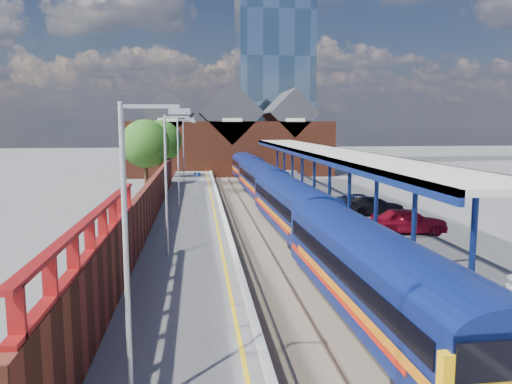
{
  "coord_description": "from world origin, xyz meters",
  "views": [
    {
      "loc": [
        -4.93,
        -18.7,
        7.52
      ],
      "look_at": [
        -0.7,
        17.46,
        2.6
      ],
      "focal_mm": 35.0,
      "sensor_mm": 36.0,
      "label": 1
    }
  ],
  "objects_px": {
    "lamp_post_c": "(180,156)",
    "parked_car_dark": "(374,206)",
    "platform_sign": "(197,182)",
    "parked_car_blue": "(362,202)",
    "lamp_post_b": "(169,177)",
    "lamp_post_a": "(132,243)",
    "train": "(273,188)",
    "lamp_post_d": "(185,147)",
    "parked_car_red": "(409,221)"
  },
  "relations": [
    {
      "from": "lamp_post_d",
      "to": "parked_car_blue",
      "type": "relative_size",
      "value": 1.59
    },
    {
      "from": "lamp_post_c",
      "to": "parked_car_blue",
      "type": "relative_size",
      "value": 1.59
    },
    {
      "from": "train",
      "to": "lamp_post_b",
      "type": "height_order",
      "value": "lamp_post_b"
    },
    {
      "from": "lamp_post_a",
      "to": "lamp_post_b",
      "type": "height_order",
      "value": "same"
    },
    {
      "from": "lamp_post_b",
      "to": "parked_car_dark",
      "type": "bearing_deg",
      "value": 35.1
    },
    {
      "from": "parked_car_dark",
      "to": "lamp_post_d",
      "type": "bearing_deg",
      "value": 32.56
    },
    {
      "from": "lamp_post_a",
      "to": "lamp_post_c",
      "type": "bearing_deg",
      "value": 90.0
    },
    {
      "from": "train",
      "to": "lamp_post_b",
      "type": "bearing_deg",
      "value": -114.23
    },
    {
      "from": "platform_sign",
      "to": "parked_car_blue",
      "type": "relative_size",
      "value": 0.57
    },
    {
      "from": "lamp_post_c",
      "to": "lamp_post_a",
      "type": "bearing_deg",
      "value": -90.0
    },
    {
      "from": "lamp_post_b",
      "to": "parked_car_blue",
      "type": "relative_size",
      "value": 1.59
    },
    {
      "from": "lamp_post_d",
      "to": "parked_car_red",
      "type": "relative_size",
      "value": 1.55
    },
    {
      "from": "parked_car_red",
      "to": "parked_car_dark",
      "type": "bearing_deg",
      "value": 7.05
    },
    {
      "from": "parked_car_dark",
      "to": "lamp_post_c",
      "type": "bearing_deg",
      "value": 66.78
    },
    {
      "from": "train",
      "to": "parked_car_red",
      "type": "distance_m",
      "value": 15.11
    },
    {
      "from": "train",
      "to": "platform_sign",
      "type": "distance_m",
      "value": 6.54
    },
    {
      "from": "parked_car_blue",
      "to": "lamp_post_c",
      "type": "bearing_deg",
      "value": 88.63
    },
    {
      "from": "lamp_post_b",
      "to": "parked_car_red",
      "type": "xyz_separation_m",
      "value": [
        14.07,
        3.68,
        -3.22
      ]
    },
    {
      "from": "lamp_post_c",
      "to": "parked_car_dark",
      "type": "bearing_deg",
      "value": -22.96
    },
    {
      "from": "train",
      "to": "lamp_post_d",
      "type": "height_order",
      "value": "lamp_post_d"
    },
    {
      "from": "lamp_post_c",
      "to": "train",
      "type": "bearing_deg",
      "value": 10.47
    },
    {
      "from": "parked_car_blue",
      "to": "platform_sign",
      "type": "bearing_deg",
      "value": 79.14
    },
    {
      "from": "parked_car_red",
      "to": "platform_sign",
      "type": "bearing_deg",
      "value": 49.86
    },
    {
      "from": "lamp_post_a",
      "to": "parked_car_blue",
      "type": "height_order",
      "value": "lamp_post_a"
    },
    {
      "from": "lamp_post_c",
      "to": "parked_car_red",
      "type": "relative_size",
      "value": 1.55
    },
    {
      "from": "train",
      "to": "parked_car_red",
      "type": "relative_size",
      "value": 14.64
    },
    {
      "from": "lamp_post_b",
      "to": "train",
      "type": "bearing_deg",
      "value": 65.77
    },
    {
      "from": "lamp_post_a",
      "to": "platform_sign",
      "type": "xyz_separation_m",
      "value": [
        1.36,
        32.0,
        -2.3
      ]
    },
    {
      "from": "lamp_post_b",
      "to": "lamp_post_a",
      "type": "bearing_deg",
      "value": -90.0
    },
    {
      "from": "parked_car_red",
      "to": "parked_car_blue",
      "type": "height_order",
      "value": "parked_car_red"
    },
    {
      "from": "parked_car_blue",
      "to": "parked_car_dark",
      "type": "bearing_deg",
      "value": -158.39
    },
    {
      "from": "lamp_post_b",
      "to": "platform_sign",
      "type": "relative_size",
      "value": 2.8
    },
    {
      "from": "train",
      "to": "lamp_post_d",
      "type": "distance_m",
      "value": 16.78
    },
    {
      "from": "lamp_post_c",
      "to": "platform_sign",
      "type": "xyz_separation_m",
      "value": [
        1.36,
        2.0,
        -2.3
      ]
    },
    {
      "from": "train",
      "to": "parked_car_blue",
      "type": "xyz_separation_m",
      "value": [
        6.1,
        -5.44,
        -0.51
      ]
    },
    {
      "from": "lamp_post_d",
      "to": "parked_car_dark",
      "type": "bearing_deg",
      "value": -57.18
    },
    {
      "from": "parked_car_blue",
      "to": "lamp_post_b",
      "type": "bearing_deg",
      "value": 145.31
    },
    {
      "from": "platform_sign",
      "to": "parked_car_blue",
      "type": "height_order",
      "value": "platform_sign"
    },
    {
      "from": "lamp_post_c",
      "to": "parked_car_blue",
      "type": "xyz_separation_m",
      "value": [
        13.95,
        -3.99,
        -3.38
      ]
    },
    {
      "from": "platform_sign",
      "to": "parked_car_red",
      "type": "distance_m",
      "value": 19.17
    },
    {
      "from": "lamp_post_c",
      "to": "lamp_post_b",
      "type": "bearing_deg",
      "value": -90.0
    },
    {
      "from": "lamp_post_b",
      "to": "parked_car_dark",
      "type": "xyz_separation_m",
      "value": [
        14.2,
        9.98,
        -3.34
      ]
    },
    {
      "from": "lamp_post_c",
      "to": "lamp_post_d",
      "type": "relative_size",
      "value": 1.0
    },
    {
      "from": "train",
      "to": "platform_sign",
      "type": "height_order",
      "value": "platform_sign"
    },
    {
      "from": "train",
      "to": "parked_car_blue",
      "type": "distance_m",
      "value": 8.18
    },
    {
      "from": "parked_car_dark",
      "to": "parked_car_blue",
      "type": "bearing_deg",
      "value": 6.78
    },
    {
      "from": "lamp_post_c",
      "to": "platform_sign",
      "type": "relative_size",
      "value": 2.8
    },
    {
      "from": "lamp_post_d",
      "to": "parked_car_dark",
      "type": "relative_size",
      "value": 1.56
    },
    {
      "from": "parked_car_dark",
      "to": "lamp_post_b",
      "type": "bearing_deg",
      "value": 124.85
    },
    {
      "from": "lamp_post_b",
      "to": "lamp_post_c",
      "type": "bearing_deg",
      "value": 90.0
    }
  ]
}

